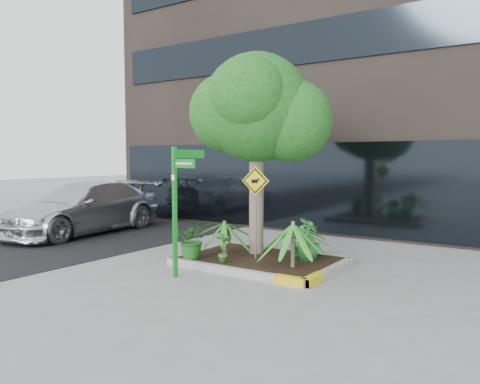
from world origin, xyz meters
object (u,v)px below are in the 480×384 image
Objects in this scene: street_sign_post at (178,197)px; cattle_sign at (256,197)px; tree at (257,108)px; parked_car at (83,208)px.

cattle_sign is at bearing 82.12° from street_sign_post.
tree reaches higher than cattle_sign.
street_sign_post is at bearing -100.87° from tree.
street_sign_post is 1.76m from cattle_sign.
parked_car is 2.12× the size of street_sign_post.
parked_car is 6.35m from street_sign_post.
cattle_sign is (0.31, -0.54, -1.90)m from tree.
street_sign_post is (-0.41, -2.14, -1.83)m from tree.
tree is 6.79m from parked_car.
street_sign_post reaches higher than cattle_sign.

